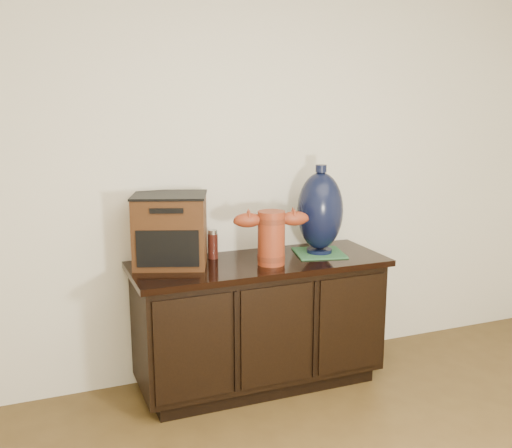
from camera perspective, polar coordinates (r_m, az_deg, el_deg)
name	(u,v)px	position (r m, az deg, el deg)	size (l,w,h in m)	color
sideboard	(259,322)	(3.52, 0.30, -9.32)	(1.46, 0.56, 0.75)	black
terracotta_vessel	(271,235)	(3.30, 1.47, -1.01)	(0.43, 0.18, 0.30)	#96391B
tv_radio	(170,230)	(3.32, -8.16, -0.57)	(0.48, 0.43, 0.40)	#402310
green_mat	(319,253)	(3.58, 6.03, -2.75)	(0.28, 0.28, 0.01)	#2D653B
lamp_base	(320,211)	(3.53, 6.13, 1.21)	(0.32, 0.32, 0.52)	black
spray_can	(213,244)	(3.45, -4.13, -1.95)	(0.06, 0.06, 0.17)	#5C1A0F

